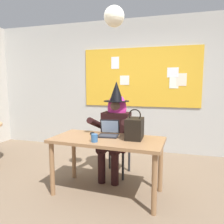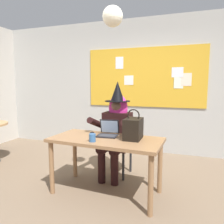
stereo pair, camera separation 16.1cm
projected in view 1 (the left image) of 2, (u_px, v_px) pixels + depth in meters
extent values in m
plane|color=#75604C|center=(114.00, 198.00, 2.69)|extent=(24.00, 24.00, 0.00)
cube|color=#B2B2AD|center=(140.00, 86.00, 4.50)|extent=(6.76, 0.10, 2.74)
cube|color=gold|center=(140.00, 77.00, 4.42)|extent=(2.40, 0.02, 1.20)
cube|color=white|center=(174.00, 83.00, 4.23)|extent=(0.19, 0.01, 0.23)
cube|color=#F4E0C6|center=(181.00, 80.00, 4.19)|extent=(0.21, 0.01, 0.25)
cube|color=white|center=(173.00, 72.00, 4.22)|extent=(0.22, 0.01, 0.19)
cube|color=white|center=(115.00, 63.00, 4.51)|extent=(0.17, 0.00, 0.25)
cube|color=white|center=(124.00, 80.00, 4.51)|extent=(0.23, 0.02, 0.19)
sphere|color=#F2EACC|center=(114.00, 16.00, 2.50)|extent=(0.24, 0.24, 0.24)
cube|color=#8E6642|center=(107.00, 140.00, 2.72)|extent=(1.44, 0.75, 0.04)
cylinder|color=#8E6642|center=(52.00, 169.00, 2.72)|extent=(0.06, 0.06, 0.69)
cylinder|color=#8E6642|center=(154.00, 185.00, 2.29)|extent=(0.06, 0.06, 0.69)
cylinder|color=#8E6642|center=(74.00, 155.00, 3.23)|extent=(0.06, 0.06, 0.69)
cylinder|color=#8E6642|center=(161.00, 166.00, 2.81)|extent=(0.06, 0.06, 0.69)
cube|color=#4C1E19|center=(116.00, 147.00, 3.35)|extent=(0.45, 0.45, 0.04)
cube|color=#4C1E19|center=(120.00, 129.00, 3.50)|extent=(0.38, 0.07, 0.45)
cylinder|color=#262628|center=(123.00, 166.00, 3.17)|extent=(0.04, 0.04, 0.42)
cylinder|color=#262628|center=(102.00, 163.00, 3.28)|extent=(0.04, 0.04, 0.42)
cylinder|color=#262628|center=(129.00, 159.00, 3.48)|extent=(0.04, 0.04, 0.42)
cylinder|color=#262628|center=(110.00, 156.00, 3.60)|extent=(0.04, 0.04, 0.42)
cylinder|color=black|center=(115.00, 169.00, 3.01)|extent=(0.11, 0.11, 0.46)
cylinder|color=black|center=(102.00, 167.00, 3.08)|extent=(0.11, 0.11, 0.46)
cylinder|color=black|center=(118.00, 148.00, 3.14)|extent=(0.17, 0.43, 0.15)
cylinder|color=black|center=(106.00, 146.00, 3.20)|extent=(0.17, 0.43, 0.15)
cube|color=black|center=(116.00, 129.00, 3.34)|extent=(0.43, 0.28, 0.52)
cylinder|color=black|center=(128.00, 125.00, 3.03)|extent=(0.11, 0.47, 0.24)
cylinder|color=black|center=(96.00, 123.00, 3.18)|extent=(0.11, 0.47, 0.24)
sphere|color=brown|center=(116.00, 106.00, 3.29)|extent=(0.20, 0.20, 0.20)
ellipsoid|color=#D82D8C|center=(117.00, 108.00, 3.32)|extent=(0.31, 0.23, 0.44)
cylinder|color=black|center=(116.00, 101.00, 3.28)|extent=(0.39, 0.39, 0.01)
cone|color=black|center=(116.00, 91.00, 3.26)|extent=(0.21, 0.21, 0.30)
cube|color=black|center=(108.00, 136.00, 2.81)|extent=(0.28, 0.22, 0.01)
cube|color=#333338|center=(108.00, 135.00, 2.81)|extent=(0.23, 0.16, 0.00)
cube|color=black|center=(110.00, 126.00, 2.92)|extent=(0.27, 0.09, 0.19)
cube|color=#99B7E0|center=(110.00, 127.00, 2.92)|extent=(0.23, 0.07, 0.17)
ellipsoid|color=black|center=(92.00, 133.00, 2.92)|extent=(0.08, 0.11, 0.03)
cube|color=black|center=(135.00, 129.00, 2.68)|extent=(0.20, 0.30, 0.26)
torus|color=black|center=(135.00, 115.00, 2.66)|extent=(0.16, 0.02, 0.16)
cylinder|color=#336099|center=(94.00, 138.00, 2.54)|extent=(0.08, 0.08, 0.09)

